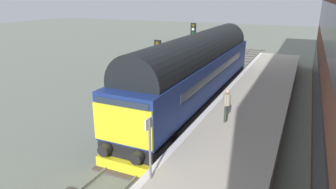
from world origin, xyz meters
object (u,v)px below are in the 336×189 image
(signal_post_near, at_px, (158,65))
(signal_post_mid, at_px, (193,44))
(waiting_passenger, at_px, (227,102))
(diesel_locomotive, at_px, (197,68))
(platform_number_sign, at_px, (149,140))

(signal_post_near, relative_size, signal_post_mid, 0.89)
(signal_post_near, bearing_deg, waiting_passenger, -30.95)
(signal_post_near, height_order, waiting_passenger, signal_post_near)
(signal_post_near, distance_m, signal_post_mid, 6.33)
(diesel_locomotive, height_order, waiting_passenger, diesel_locomotive)
(diesel_locomotive, distance_m, signal_post_near, 2.46)
(diesel_locomotive, bearing_deg, signal_post_mid, 112.87)
(signal_post_near, height_order, signal_post_mid, signal_post_mid)
(signal_post_mid, bearing_deg, diesel_locomotive, -67.13)
(waiting_passenger, bearing_deg, diesel_locomotive, 37.49)
(diesel_locomotive, xyz_separation_m, signal_post_mid, (-2.22, 5.27, 0.67))
(diesel_locomotive, distance_m, waiting_passenger, 5.14)
(waiting_passenger, bearing_deg, signal_post_near, 60.94)
(diesel_locomotive, xyz_separation_m, platform_number_sign, (1.91, -9.97, -0.05))
(diesel_locomotive, xyz_separation_m, waiting_passenger, (2.98, -4.16, -0.49))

